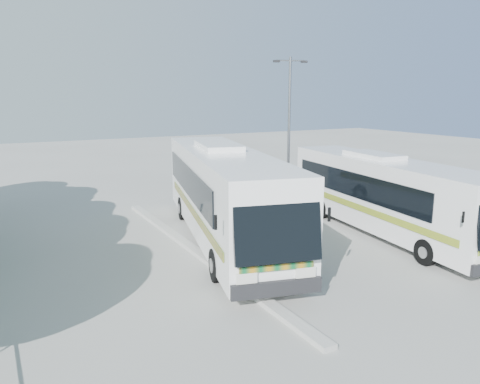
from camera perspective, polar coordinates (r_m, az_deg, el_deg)
ground at (r=17.39m, az=4.25°, el=-8.08°), size 100.00×100.00×0.00m
kerb_divider at (r=18.01m, az=-5.46°, el=-7.13°), size 0.40×16.00×0.15m
coach_main at (r=18.95m, az=-1.91°, el=-0.03°), size 5.75×13.51×3.68m
coach_adjacent at (r=20.83m, az=17.34°, el=-0.21°), size 3.77×11.79×3.22m
lamppost at (r=26.24m, az=6.01°, el=8.36°), size 1.91×0.65×7.89m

